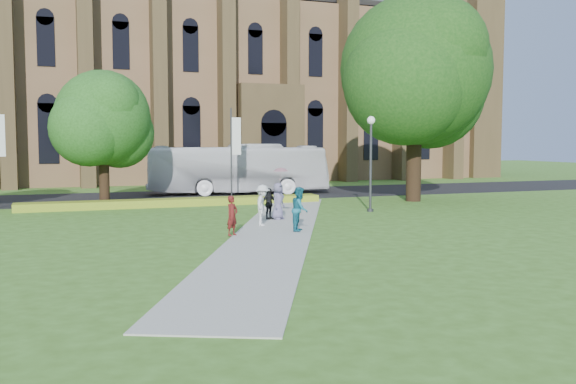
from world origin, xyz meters
name	(u,v)px	position (x,y,z in m)	size (l,w,h in m)	color
ground	(283,235)	(0.00, 0.00, 0.00)	(160.00, 160.00, 0.00)	#3C601C
road	(186,196)	(0.00, 20.00, 0.01)	(160.00, 10.00, 0.02)	black
footpath	(275,231)	(0.00, 1.00, 0.02)	(3.20, 30.00, 0.04)	#B2B2A8
flower_hedge	(176,202)	(-2.00, 13.20, 0.23)	(18.00, 1.40, 0.45)	gold
cathedral	(242,53)	(10.00, 39.73, 12.98)	(52.60, 18.25, 28.00)	brown
streetlamp	(371,152)	(7.50, 6.50, 3.30)	(0.44, 0.44, 5.24)	#38383D
large_tree	(415,71)	(13.00, 11.00, 8.37)	(9.60, 9.60, 13.20)	#332114
street_tree_1	(103,118)	(-6.00, 14.50, 5.22)	(5.60, 5.60, 8.05)	#332114
banner_pole_0	(233,149)	(2.11, 15.20, 3.39)	(0.70, 0.10, 6.00)	#38383D
tour_coach	(237,169)	(3.86, 20.26, 1.85)	(3.07, 13.13, 3.66)	white
pedestrian_0	(232,216)	(-2.13, 0.26, 0.85)	(0.59, 0.39, 1.63)	#561613
pedestrian_1	(300,209)	(0.94, 0.51, 0.99)	(0.92, 0.72, 1.90)	#19677D
pedestrian_2	(263,205)	(-0.01, 2.72, 0.97)	(1.20, 0.69, 1.86)	silver
pedestrian_3	(269,204)	(1.05, 4.94, 0.81)	(0.90, 0.37, 1.54)	black
pedestrian_4	(278,201)	(1.45, 4.69, 0.94)	(0.88, 0.57, 1.80)	slate
parasol	(281,176)	(1.63, 4.79, 2.17)	(0.74, 0.74, 0.65)	#D898B0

